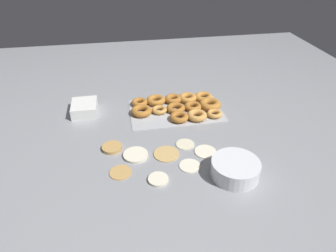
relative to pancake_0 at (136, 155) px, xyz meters
name	(u,v)px	position (x,y,z in m)	size (l,w,h in m)	color
ground_plane	(154,143)	(-0.09, -0.08, -0.01)	(3.00, 3.00, 0.00)	gray
pancake_0	(136,155)	(0.00, 0.00, 0.00)	(0.11, 0.11, 0.01)	silver
pancake_1	(166,153)	(-0.13, 0.01, 0.00)	(0.11, 0.11, 0.01)	tan
pancake_2	(112,148)	(0.10, -0.07, 0.00)	(0.09, 0.09, 0.02)	tan
pancake_3	(205,151)	(-0.31, 0.03, 0.00)	(0.10, 0.10, 0.01)	silver
pancake_4	(185,144)	(-0.23, -0.04, 0.00)	(0.08, 0.08, 0.01)	beige
pancake_5	(120,172)	(0.07, 0.10, 0.00)	(0.09, 0.09, 0.01)	tan
pancake_6	(158,179)	(-0.07, 0.17, 0.00)	(0.08, 0.08, 0.01)	silver
pancake_7	(190,165)	(-0.22, 0.11, 0.00)	(0.09, 0.09, 0.01)	silver
donut_tray	(180,106)	(-0.27, -0.36, 0.01)	(0.49, 0.31, 0.04)	#ADAFB5
batter_bowl	(235,169)	(-0.38, 0.19, 0.03)	(0.19, 0.19, 0.07)	white
container_stack	(85,108)	(0.23, -0.41, 0.02)	(0.13, 0.16, 0.06)	white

